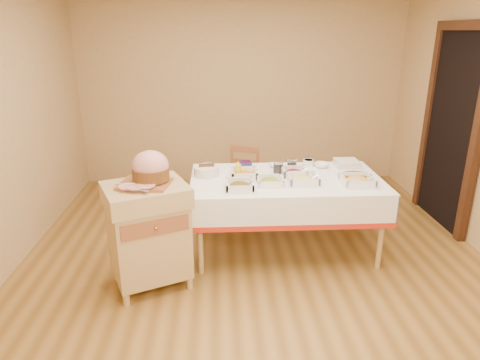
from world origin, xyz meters
name	(u,v)px	position (x,y,z in m)	size (l,w,h in m)	color
room_shell	(259,130)	(0.00, 0.00, 1.30)	(5.00, 5.00, 5.00)	olive
doorway	(452,126)	(2.20, 0.90, 1.11)	(0.09, 1.10, 2.20)	black
dining_table	(285,194)	(0.30, 0.30, 0.60)	(1.82, 1.02, 0.76)	tan
butcher_cart	(148,230)	(-0.94, -0.27, 0.52)	(0.81, 0.75, 0.92)	tan
dining_chair	(241,182)	(-0.08, 1.15, 0.43)	(0.48, 0.47, 0.83)	#975531
ham_on_board	(150,170)	(-0.90, -0.24, 1.03)	(0.42, 0.40, 0.28)	#975531
serving_dish_a	(240,186)	(-0.16, 0.02, 0.79)	(0.25, 0.25, 0.11)	white
serving_dish_b	(270,181)	(0.12, 0.13, 0.79)	(0.23, 0.23, 0.09)	white
serving_dish_c	(303,179)	(0.43, 0.15, 0.80)	(0.27, 0.27, 0.11)	white
serving_dish_d	(357,181)	(0.93, 0.09, 0.79)	(0.28, 0.28, 0.10)	white
serving_dish_e	(244,174)	(-0.10, 0.32, 0.80)	(0.26, 0.25, 0.12)	white
serving_dish_f	(294,173)	(0.39, 0.36, 0.79)	(0.24, 0.23, 0.11)	white
small_bowl_left	(208,166)	(-0.45, 0.62, 0.79)	(0.12, 0.12, 0.05)	white
small_bowl_mid	(246,164)	(-0.06, 0.68, 0.79)	(0.14, 0.14, 0.06)	navy
small_bowl_right	(308,162)	(0.60, 0.70, 0.79)	(0.12, 0.12, 0.06)	white
bowl_white_imported	(276,165)	(0.25, 0.66, 0.78)	(0.13, 0.13, 0.03)	white
bowl_small_imported	(322,165)	(0.72, 0.62, 0.78)	(0.15, 0.15, 0.05)	white
preserve_jar_left	(278,167)	(0.24, 0.46, 0.82)	(0.10, 0.10, 0.13)	silver
preserve_jar_right	(292,165)	(0.39, 0.51, 0.82)	(0.10, 0.10, 0.13)	silver
mustard_bottle	(238,171)	(-0.16, 0.28, 0.84)	(0.06, 0.06, 0.19)	yellow
bread_basket	(207,171)	(-0.46, 0.42, 0.81)	(0.25, 0.25, 0.11)	silver
plate_stack	(347,163)	(0.98, 0.63, 0.79)	(0.23, 0.23, 0.07)	white
brass_platter	(355,176)	(0.96, 0.27, 0.78)	(0.32, 0.23, 0.04)	gold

